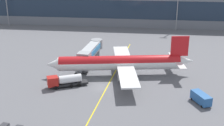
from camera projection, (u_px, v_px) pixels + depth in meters
ground_plane at (101, 88)px, 81.19m from camera, size 700.00×700.00×0.00m
apron_lead_in_line at (108, 85)px, 82.87m from camera, size 6.88×79.75×0.01m
terminal_building at (142, 7)px, 151.19m from camera, size 166.63×18.59×16.72m
main_airliner at (121, 63)px, 87.98m from camera, size 42.99×34.27×11.70m
jet_bridge at (91, 50)px, 96.16m from camera, size 5.19×17.97×6.63m
fuel_tanker at (65, 81)px, 81.16m from camera, size 10.85×6.82×3.25m
lavatory_truck at (201, 98)px, 72.21m from camera, size 4.63×6.22×2.50m
apron_light_mast_1 at (178, 2)px, 136.56m from camera, size 2.80×0.50×22.15m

